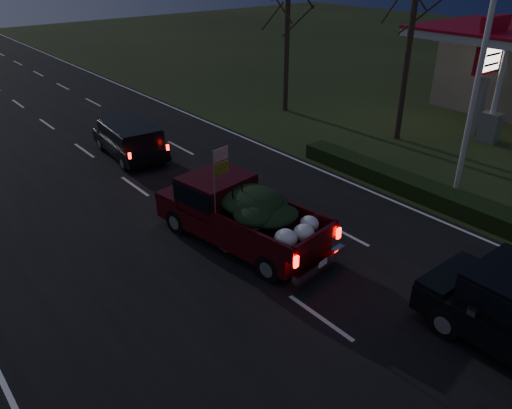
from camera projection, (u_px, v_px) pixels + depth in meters
ground at (320, 318)px, 12.48m from camera, size 120.00×120.00×0.00m
road_asphalt at (320, 318)px, 12.47m from camera, size 14.00×120.00×0.02m
hedge_row at (408, 185)px, 18.80m from camera, size 1.00×10.00×0.60m
light_pole at (486, 41)px, 16.70m from camera, size 0.50×0.90×9.16m
gas_price_pylon at (489, 57)px, 23.20m from camera, size 2.00×0.41×5.57m
gas_canopy at (493, 37)px, 24.75m from camera, size 7.10×6.10×4.88m
bare_tree_far at (288, 13)px, 26.21m from camera, size 3.60×3.60×7.00m
pickup_truck at (240, 210)px, 15.25m from camera, size 2.97×5.91×2.97m
lead_suv at (130, 137)px, 21.70m from camera, size 2.20×4.54×1.26m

